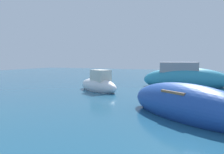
% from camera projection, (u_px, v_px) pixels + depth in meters
% --- Properties ---
extents(moored_boat_1, '(6.34, 2.94, 2.22)m').
position_uv_depth(moored_boat_1, '(185.00, 79.00, 17.20)').
color(moored_boat_1, teal).
rests_on(moored_boat_1, ground).
extents(moored_boat_2, '(5.28, 4.64, 1.56)m').
position_uv_depth(moored_boat_2, '(186.00, 105.00, 8.20)').
color(moored_boat_2, '#1E479E').
rests_on(moored_boat_2, ground).
extents(moored_boat_4, '(3.78, 2.96, 1.61)m').
position_uv_depth(moored_boat_4, '(98.00, 85.00, 14.94)').
color(moored_boat_4, white).
rests_on(moored_boat_4, ground).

